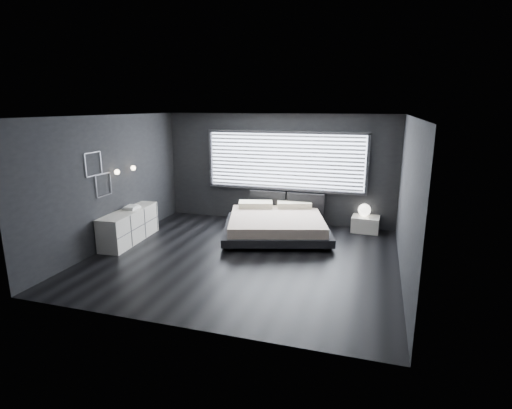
% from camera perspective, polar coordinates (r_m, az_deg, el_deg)
% --- Properties ---
extents(room, '(6.04, 6.00, 2.80)m').
position_cam_1_polar(room, '(7.75, -1.84, 2.14)').
color(room, black).
rests_on(room, ground).
extents(window, '(4.14, 0.09, 1.52)m').
position_cam_1_polar(window, '(10.23, 4.13, 6.17)').
color(window, white).
rests_on(window, ground).
extents(headboard, '(1.96, 0.16, 0.52)m').
position_cam_1_polar(headboard, '(10.35, 4.39, 0.40)').
color(headboard, black).
rests_on(headboard, ground).
extents(sconce_near, '(0.18, 0.11, 0.11)m').
position_cam_1_polar(sconce_near, '(9.10, -19.25, 4.41)').
color(sconce_near, silver).
rests_on(sconce_near, ground).
extents(sconce_far, '(0.18, 0.11, 0.11)m').
position_cam_1_polar(sconce_far, '(9.58, -17.15, 5.01)').
color(sconce_far, silver).
rests_on(sconce_far, ground).
extents(wall_art_upper, '(0.01, 0.48, 0.48)m').
position_cam_1_polar(wall_art_upper, '(8.65, -22.20, 5.37)').
color(wall_art_upper, '#47474C').
rests_on(wall_art_upper, ground).
extents(wall_art_lower, '(0.01, 0.48, 0.48)m').
position_cam_1_polar(wall_art_lower, '(8.92, -20.93, 2.64)').
color(wall_art_lower, '#47474C').
rests_on(wall_art_lower, ground).
extents(bed, '(2.94, 2.87, 0.62)m').
position_cam_1_polar(bed, '(9.44, 2.87, -2.68)').
color(bed, black).
rests_on(bed, ground).
extents(nightstand, '(0.67, 0.57, 0.37)m').
position_cam_1_polar(nightstand, '(10.08, 15.36, -2.69)').
color(nightstand, silver).
rests_on(nightstand, ground).
extents(orb_lamp, '(0.30, 0.30, 0.30)m').
position_cam_1_polar(orb_lamp, '(10.03, 15.23, -0.76)').
color(orb_lamp, white).
rests_on(orb_lamp, nightstand).
extents(dresser, '(0.63, 1.83, 0.72)m').
position_cam_1_polar(dresser, '(9.42, -17.63, -2.92)').
color(dresser, silver).
rests_on(dresser, ground).
extents(book_stack, '(0.29, 0.38, 0.07)m').
position_cam_1_polar(book_stack, '(9.43, -17.36, -0.40)').
color(book_stack, white).
rests_on(book_stack, dresser).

